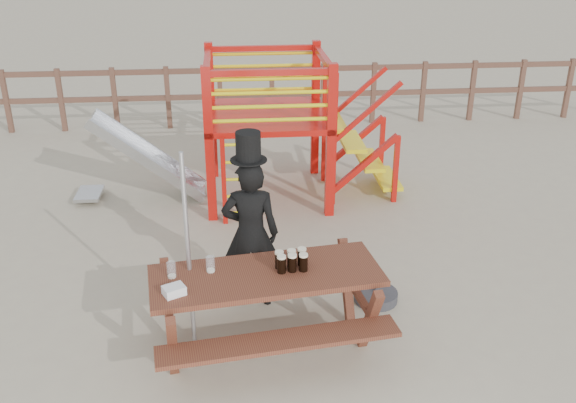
% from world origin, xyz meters
% --- Properties ---
extents(ground, '(60.00, 60.00, 0.00)m').
position_xyz_m(ground, '(0.00, 0.00, 0.00)').
color(ground, tan).
rests_on(ground, ground).
extents(back_fence, '(15.09, 0.09, 1.20)m').
position_xyz_m(back_fence, '(0.00, 7.00, 0.74)').
color(back_fence, brown).
rests_on(back_fence, ground).
extents(playground_fort, '(4.71, 1.84, 2.10)m').
position_xyz_m(playground_fort, '(0.12, 3.58, 1.07)').
color(playground_fort, red).
rests_on(playground_fort, ground).
extents(picnic_table, '(2.29, 1.73, 0.82)m').
position_xyz_m(picnic_table, '(-0.04, -0.11, 0.52)').
color(picnic_table, brown).
rests_on(picnic_table, ground).
extents(man_with_hat, '(0.62, 0.43, 1.90)m').
position_xyz_m(man_with_hat, '(-0.15, 0.71, 0.85)').
color(man_with_hat, black).
rests_on(man_with_hat, ground).
extents(metal_pole, '(0.04, 0.04, 1.96)m').
position_xyz_m(metal_pole, '(-0.74, 0.03, 0.98)').
color(metal_pole, '#B2B2B7').
rests_on(metal_pole, ground).
extents(parasol_base, '(0.47, 0.47, 0.20)m').
position_xyz_m(parasol_base, '(1.18, 0.60, 0.06)').
color(parasol_base, '#36353A').
rests_on(parasol_base, ground).
extents(paper_bag, '(0.22, 0.21, 0.08)m').
position_xyz_m(paper_bag, '(-0.84, -0.40, 0.86)').
color(paper_bag, white).
rests_on(paper_bag, picnic_table).
extents(stout_pints, '(0.30, 0.21, 0.17)m').
position_xyz_m(stout_pints, '(0.20, -0.05, 0.90)').
color(stout_pints, black).
rests_on(stout_pints, picnic_table).
extents(empty_glasses, '(0.43, 0.15, 0.15)m').
position_xyz_m(empty_glasses, '(-0.71, -0.07, 0.89)').
color(empty_glasses, silver).
rests_on(empty_glasses, picnic_table).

